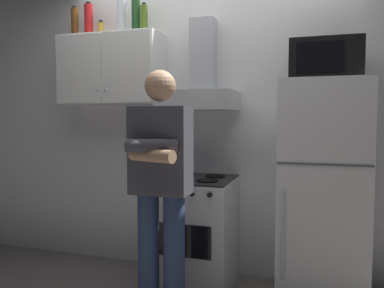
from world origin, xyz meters
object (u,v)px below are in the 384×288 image
at_px(bottle_spice_jar, 101,29).
at_px(upper_cabinet, 112,70).
at_px(person_standing, 160,186).
at_px(bottle_soda_red, 89,20).
at_px(bottle_olive_oil, 144,18).
at_px(refrigerator, 322,193).
at_px(bottle_vodka_clear, 122,16).
at_px(microwave, 325,61).
at_px(range_hood, 200,86).
at_px(bottle_beer_brown, 75,23).
at_px(stove_oven, 195,231).
at_px(bottle_wine_green, 136,14).

bearing_deg(bottle_spice_jar, upper_cabinet, -14.50).
bearing_deg(person_standing, bottle_soda_red, 143.43).
bearing_deg(bottle_olive_oil, refrigerator, -4.12).
xyz_separation_m(person_standing, bottle_olive_oil, (-0.43, 0.71, 1.26)).
relative_size(person_standing, bottle_olive_oil, 6.87).
distance_m(person_standing, bottle_olive_oil, 1.51).
bearing_deg(bottle_vodka_clear, microwave, -4.31).
bearing_deg(range_hood, refrigerator, -7.55).
bearing_deg(microwave, bottle_vodka_clear, 175.69).
xyz_separation_m(bottle_beer_brown, bottle_vodka_clear, (0.45, 0.02, 0.03)).
distance_m(stove_oven, bottle_wine_green, 1.87).
xyz_separation_m(microwave, bottle_beer_brown, (-2.11, 0.10, 0.44)).
height_order(range_hood, bottle_vodka_clear, bottle_vodka_clear).
xyz_separation_m(stove_oven, refrigerator, (0.95, 0.00, 0.37)).
bearing_deg(bottle_beer_brown, bottle_wine_green, 0.53).
distance_m(bottle_vodka_clear, bottle_spice_jar, 0.23).
height_order(refrigerator, bottle_vodka_clear, bottle_vodka_clear).
relative_size(refrigerator, bottle_wine_green, 4.70).
bearing_deg(bottle_soda_red, bottle_wine_green, 2.43).
xyz_separation_m(stove_oven, bottle_soda_red, (-1.01, 0.11, 1.76)).
bearing_deg(bottle_wine_green, bottle_soda_red, -177.57).
distance_m(range_hood, bottle_soda_red, 1.17).
height_order(bottle_soda_red, bottle_spice_jar, bottle_soda_red).
xyz_separation_m(upper_cabinet, bottle_wine_green, (0.23, 0.00, 0.46)).
distance_m(microwave, bottle_vodka_clear, 1.73).
height_order(refrigerator, bottle_beer_brown, bottle_beer_brown).
bearing_deg(bottle_olive_oil, stove_oven, -12.19).
bearing_deg(bottle_spice_jar, bottle_soda_red, -150.96).
bearing_deg(bottle_spice_jar, bottle_vodka_clear, -3.36).
relative_size(bottle_wine_green, bottle_spice_jar, 2.40).
height_order(stove_oven, bottle_olive_oil, bottle_olive_oil).
relative_size(bottle_vodka_clear, bottle_soda_red, 1.15).
xyz_separation_m(stove_oven, range_hood, (0.00, 0.13, 1.16)).
bearing_deg(bottle_spice_jar, person_standing, -41.19).
height_order(upper_cabinet, person_standing, upper_cabinet).
xyz_separation_m(refrigerator, microwave, (-0.00, 0.02, 0.94)).
distance_m(stove_oven, range_hood, 1.17).
height_order(bottle_wine_green, bottle_spice_jar, bottle_wine_green).
bearing_deg(stove_oven, person_standing, -94.72).
height_order(range_hood, bottle_olive_oil, bottle_olive_oil).
bearing_deg(stove_oven, bottle_wine_green, 167.44).
xyz_separation_m(refrigerator, bottle_spice_jar, (-1.87, 0.16, 1.31)).
distance_m(bottle_beer_brown, bottle_vodka_clear, 0.45).
xyz_separation_m(microwave, bottle_wine_green, (-1.51, 0.11, 0.47)).
relative_size(bottle_soda_red, bottle_spice_jar, 2.06).
height_order(upper_cabinet, stove_oven, upper_cabinet).
bearing_deg(microwave, bottle_spice_jar, 175.79).
height_order(stove_oven, bottle_spice_jar, bottle_spice_jar).
bearing_deg(bottle_spice_jar, range_hood, -1.87).
height_order(bottle_vodka_clear, bottle_olive_oil, bottle_vodka_clear).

